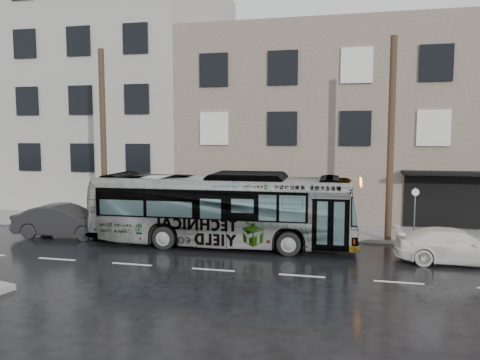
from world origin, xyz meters
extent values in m
plane|color=black|center=(0.00, 0.00, 0.00)|extent=(120.00, 120.00, 0.00)
cube|color=gray|center=(0.00, 4.90, 0.07)|extent=(90.00, 3.60, 0.15)
cube|color=gray|center=(5.00, 12.70, 5.50)|extent=(20.00, 12.00, 11.00)
cube|color=#A3A09A|center=(-18.00, 14.20, 8.00)|extent=(26.00, 15.00, 16.00)
cylinder|color=#473323|center=(6.50, 3.30, 4.65)|extent=(0.30, 0.30, 9.00)
cylinder|color=#473323|center=(-7.50, 3.30, 4.65)|extent=(0.30, 0.30, 9.00)
cylinder|color=slate|center=(7.60, 3.30, 1.35)|extent=(0.06, 0.06, 2.40)
imported|color=#B2B2B2|center=(-0.67, 1.15, 1.62)|extent=(11.69, 3.00, 3.24)
imported|color=white|center=(8.75, 0.47, 0.65)|extent=(4.54, 1.92, 1.31)
imported|color=black|center=(-8.43, 1.12, 0.77)|extent=(4.79, 1.94, 1.55)
camera|label=1|loc=(4.68, -18.39, 4.91)|focal=35.00mm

